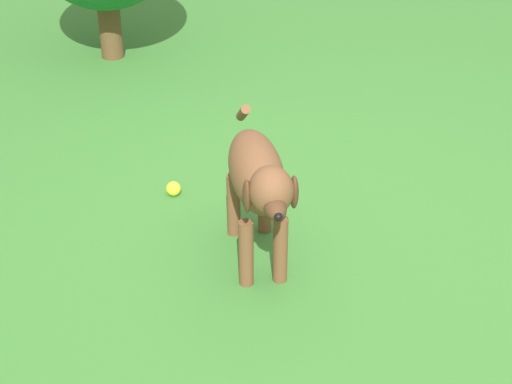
% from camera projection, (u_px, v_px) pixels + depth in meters
% --- Properties ---
extents(ground, '(14.00, 14.00, 0.00)m').
position_uv_depth(ground, '(312.00, 246.00, 3.11)').
color(ground, '#38722D').
extents(dog, '(0.81, 0.38, 0.57)m').
position_uv_depth(dog, '(258.00, 180.00, 2.82)').
color(dog, brown).
rests_on(dog, ground).
extents(tennis_ball_1, '(0.07, 0.07, 0.07)m').
position_uv_depth(tennis_ball_1, '(174.00, 189.00, 3.43)').
color(tennis_ball_1, yellow).
rests_on(tennis_ball_1, ground).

